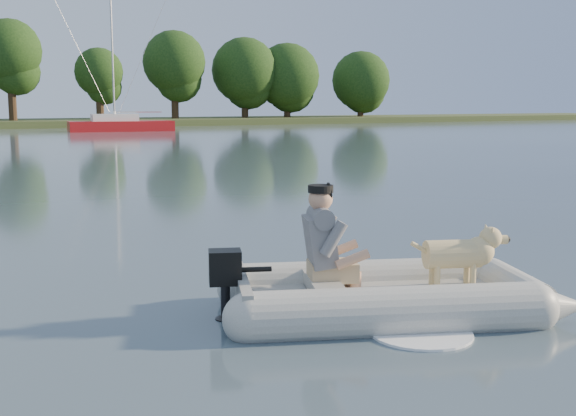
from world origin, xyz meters
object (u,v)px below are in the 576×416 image
dog (453,259)px  sailboat (120,125)px  man (322,237)px  dinghy (392,254)px

dog → sailboat: (9.17, 48.59, -0.09)m
man → sailboat: (10.52, 48.10, -0.36)m
man → sailboat: 49.24m
man → sailboat: sailboat is taller
dog → man: bearing=180.0°
dinghy → sailboat: (9.83, 48.41, -0.17)m
dinghy → man: size_ratio=4.47×
dog → sailboat: 49.45m
dinghy → man: bearing=175.8°
dinghy → dog: dinghy is taller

